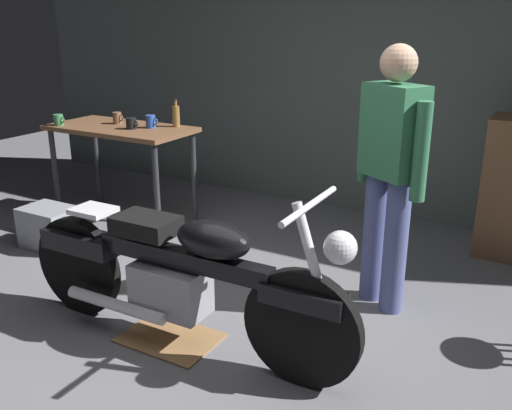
# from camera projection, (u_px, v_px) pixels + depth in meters

# --- Properties ---
(ground_plane) EXTENTS (12.00, 12.00, 0.00)m
(ground_plane) POSITION_uv_depth(u_px,v_px,m) (203.00, 345.00, 3.23)
(ground_plane) COLOR slate
(back_wall) EXTENTS (8.00, 0.12, 3.10)m
(back_wall) POSITION_uv_depth(u_px,v_px,m) (374.00, 47.00, 5.04)
(back_wall) COLOR #56605B
(back_wall) RESTS_ON ground_plane
(workbench) EXTENTS (1.30, 0.64, 0.90)m
(workbench) POSITION_uv_depth(u_px,v_px,m) (121.00, 139.00, 4.92)
(workbench) COLOR brown
(workbench) RESTS_ON ground_plane
(motorcycle) EXTENTS (2.19, 0.60, 1.00)m
(motorcycle) POSITION_uv_depth(u_px,v_px,m) (179.00, 274.00, 3.11)
(motorcycle) COLOR black
(motorcycle) RESTS_ON ground_plane
(person_standing) EXTENTS (0.50, 0.39, 1.67)m
(person_standing) POSITION_uv_depth(u_px,v_px,m) (390.00, 169.00, 3.42)
(person_standing) COLOR #515A92
(person_standing) RESTS_ON ground_plane
(drip_tray) EXTENTS (0.56, 0.40, 0.01)m
(drip_tray) POSITION_uv_depth(u_px,v_px,m) (170.00, 338.00, 3.30)
(drip_tray) COLOR olive
(drip_tray) RESTS_ON ground_plane
(storage_bin) EXTENTS (0.44, 0.32, 0.34)m
(storage_bin) POSITION_uv_depth(u_px,v_px,m) (50.00, 227.00, 4.57)
(storage_bin) COLOR gray
(storage_bin) RESTS_ON ground_plane
(mug_blue_enamel) EXTENTS (0.12, 0.08, 0.11)m
(mug_blue_enamel) POSITION_uv_depth(u_px,v_px,m) (151.00, 122.00, 4.80)
(mug_blue_enamel) COLOR #2D51AD
(mug_blue_enamel) RESTS_ON workbench
(mug_brown_stoneware) EXTENTS (0.11, 0.08, 0.10)m
(mug_brown_stoneware) POSITION_uv_depth(u_px,v_px,m) (117.00, 118.00, 4.99)
(mug_brown_stoneware) COLOR brown
(mug_brown_stoneware) RESTS_ON workbench
(mug_green_speckled) EXTENTS (0.12, 0.08, 0.10)m
(mug_green_speckled) POSITION_uv_depth(u_px,v_px,m) (59.00, 120.00, 4.91)
(mug_green_speckled) COLOR #3D7F4C
(mug_green_speckled) RESTS_ON workbench
(mug_black_matte) EXTENTS (0.12, 0.09, 0.09)m
(mug_black_matte) POSITION_uv_depth(u_px,v_px,m) (131.00, 123.00, 4.76)
(mug_black_matte) COLOR black
(mug_black_matte) RESTS_ON workbench
(bottle) EXTENTS (0.06, 0.06, 0.24)m
(bottle) POSITION_uv_depth(u_px,v_px,m) (176.00, 116.00, 4.84)
(bottle) COLOR olive
(bottle) RESTS_ON workbench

